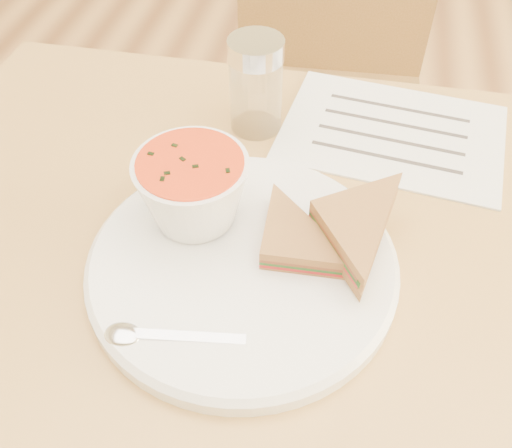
% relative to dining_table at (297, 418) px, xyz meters
% --- Properties ---
extents(dining_table, '(1.00, 0.70, 0.75)m').
position_rel_dining_table_xyz_m(dining_table, '(0.00, 0.00, 0.00)').
color(dining_table, olive).
rests_on(dining_table, floor).
extents(chair_far, '(0.44, 0.44, 0.95)m').
position_rel_dining_table_xyz_m(chair_far, '(-0.04, 0.63, 0.10)').
color(chair_far, brown).
rests_on(chair_far, floor).
extents(plate, '(0.39, 0.39, 0.02)m').
position_rel_dining_table_xyz_m(plate, '(-0.07, -0.02, 0.38)').
color(plate, white).
rests_on(plate, dining_table).
extents(soup_bowl, '(0.13, 0.13, 0.08)m').
position_rel_dining_table_xyz_m(soup_bowl, '(-0.13, 0.02, 0.43)').
color(soup_bowl, white).
rests_on(soup_bowl, plate).
extents(sandwich_half_a, '(0.10, 0.10, 0.03)m').
position_rel_dining_table_xyz_m(sandwich_half_a, '(-0.05, -0.03, 0.41)').
color(sandwich_half_a, '#A26839').
rests_on(sandwich_half_a, plate).
extents(sandwich_half_b, '(0.15, 0.15, 0.03)m').
position_rel_dining_table_xyz_m(sandwich_half_b, '(-0.01, 0.03, 0.42)').
color(sandwich_half_b, '#A26839').
rests_on(sandwich_half_b, plate).
extents(spoon, '(0.17, 0.06, 0.01)m').
position_rel_dining_table_xyz_m(spoon, '(-0.11, -0.12, 0.40)').
color(spoon, silver).
rests_on(spoon, plate).
extents(paper_menu, '(0.30, 0.23, 0.00)m').
position_rel_dining_table_xyz_m(paper_menu, '(0.07, 0.23, 0.38)').
color(paper_menu, white).
rests_on(paper_menu, dining_table).
extents(condiment_shaker, '(0.08, 0.08, 0.12)m').
position_rel_dining_table_xyz_m(condiment_shaker, '(-0.11, 0.21, 0.44)').
color(condiment_shaker, silver).
rests_on(condiment_shaker, dining_table).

